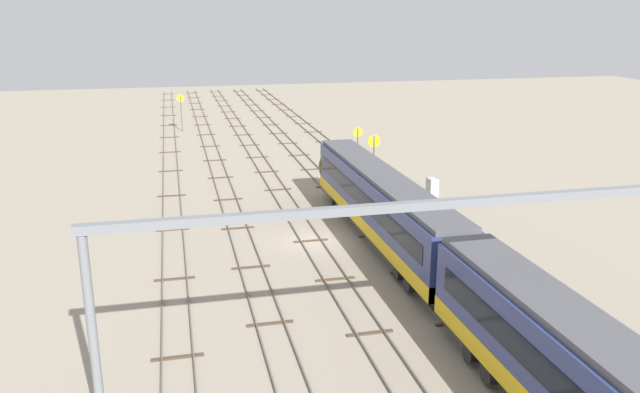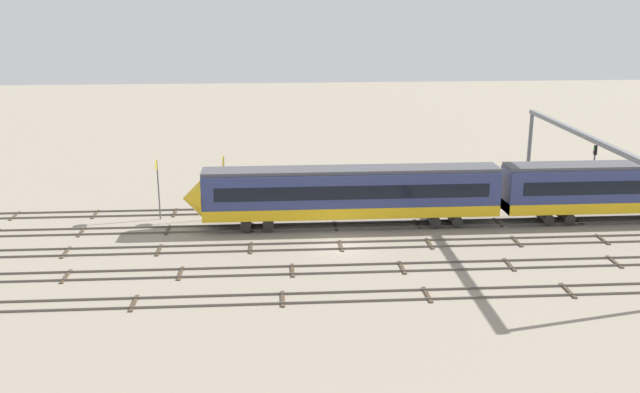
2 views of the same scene
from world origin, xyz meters
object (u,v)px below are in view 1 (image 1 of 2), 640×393
at_px(overhead_gantry, 406,244).
at_px(speed_sign_far_trackside, 374,157).
at_px(speed_sign_mid_trackside, 181,107).
at_px(relay_cabinet, 432,187).
at_px(speed_sign_near_foreground, 358,148).

xyz_separation_m(overhead_gantry, speed_sign_far_trackside, (27.74, -7.69, -2.89)).
bearing_deg(overhead_gantry, speed_sign_mid_trackside, 6.61).
bearing_deg(overhead_gantry, speed_sign_far_trackside, -15.50).
bearing_deg(relay_cabinet, speed_sign_far_trackside, 86.89).
bearing_deg(overhead_gantry, speed_sign_near_foreground, -13.37).
xyz_separation_m(speed_sign_near_foreground, speed_sign_mid_trackside, (30.88, 15.34, -0.03)).
relative_size(overhead_gantry, speed_sign_far_trackside, 4.47).
distance_m(overhead_gantry, speed_sign_near_foreground, 34.35).
bearing_deg(overhead_gantry, relay_cabinet, -25.34).
bearing_deg(speed_sign_far_trackside, overhead_gantry, 164.50).
relative_size(speed_sign_near_foreground, speed_sign_mid_trackside, 1.05).
relative_size(overhead_gantry, speed_sign_mid_trackside, 4.97).
bearing_deg(speed_sign_near_foreground, overhead_gantry, 166.63).
distance_m(speed_sign_far_trackside, relay_cabinet, 6.06).
height_order(overhead_gantry, speed_sign_mid_trackside, overhead_gantry).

